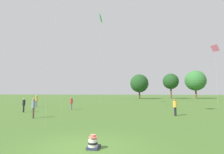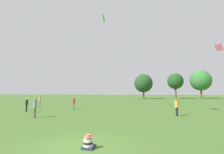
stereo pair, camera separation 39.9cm
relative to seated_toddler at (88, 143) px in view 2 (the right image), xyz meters
name	(u,v)px [view 2 (the right image)]	position (x,y,z in m)	size (l,w,h in m)	color
ground_plane	(79,149)	(-0.35, -0.08, -0.22)	(300.00, 300.00, 0.00)	#426628
seated_toddler	(88,143)	(0.00, 0.00, 0.00)	(0.47, 0.58, 0.56)	#282D47
person_standing_0	(35,106)	(-7.09, 7.07, 0.81)	(0.35, 0.35, 1.69)	brown
person_standing_1	(27,104)	(-10.78, 11.03, 0.70)	(0.43, 0.43, 1.53)	black
person_standing_2	(40,100)	(-13.06, 17.15, 0.89)	(0.43, 0.43, 1.82)	slate
person_standing_3	(74,102)	(-6.71, 14.67, 0.70)	(0.46, 0.46, 1.56)	slate
person_standing_4	(177,106)	(5.19, 10.47, 0.72)	(0.51, 0.51, 1.60)	black
kite_0	(219,49)	(12.07, 18.02, 7.67)	(0.96, 1.12, 8.52)	pink
kite_1	(104,20)	(-4.91, 23.73, 15.27)	(0.35, 1.43, 16.57)	green
distant_tree_0	(175,81)	(13.03, 56.13, 5.73)	(5.41, 5.41, 8.69)	brown
distant_tree_1	(143,83)	(2.20, 53.07, 4.97)	(6.15, 6.15, 8.28)	brown
distant_tree_2	(201,80)	(21.76, 58.06, 6.05)	(7.09, 7.09, 9.84)	brown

